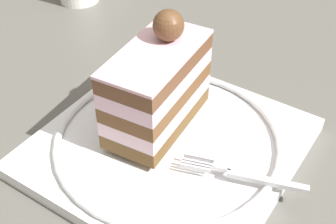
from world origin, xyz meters
TOP-DOWN VIEW (x-y plane):
  - ground_plane at (0.00, 0.00)m, footprint 2.40×2.40m
  - dessert_plate at (-0.02, 0.02)m, footprint 0.26×0.26m
  - cake_slice at (-0.04, 0.03)m, footprint 0.06×0.12m
  - fork at (0.06, -0.00)m, footprint 0.11×0.03m

SIDE VIEW (x-z plane):
  - ground_plane at x=0.00m, z-range 0.00..0.00m
  - dessert_plate at x=-0.02m, z-range 0.00..0.02m
  - fork at x=0.06m, z-range 0.02..0.03m
  - cake_slice at x=-0.04m, z-range 0.01..0.12m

